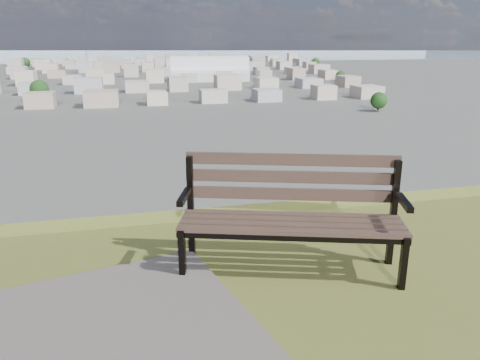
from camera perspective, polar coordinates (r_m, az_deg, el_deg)
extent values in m
cube|color=#463328|center=(4.06, 6.34, -6.32)|extent=(1.94, 0.70, 0.04)
cube|color=#463328|center=(4.18, 6.28, -5.59)|extent=(1.94, 0.70, 0.04)
cube|color=#463328|center=(4.30, 6.23, -4.91)|extent=(1.94, 0.70, 0.04)
cube|color=#463328|center=(4.43, 6.18, -4.27)|extent=(1.94, 0.70, 0.04)
cube|color=#463328|center=(4.45, 6.23, -1.72)|extent=(1.92, 0.64, 0.11)
cube|color=#463328|center=(4.43, 6.28, 0.37)|extent=(1.92, 0.64, 0.11)
cube|color=#463328|center=(4.41, 6.34, 2.48)|extent=(1.92, 0.64, 0.11)
cube|color=black|center=(4.21, -7.05, -9.09)|extent=(0.07, 0.08, 0.49)
cube|color=black|center=(4.54, -6.01, -3.42)|extent=(0.07, 0.08, 1.02)
cube|color=black|center=(4.32, -6.58, -5.29)|extent=(0.22, 0.55, 0.06)
cube|color=black|center=(4.18, -6.85, -2.04)|extent=(0.17, 0.40, 0.05)
cube|color=black|center=(4.28, 19.31, -9.51)|extent=(0.07, 0.08, 0.49)
cube|color=black|center=(4.61, 18.18, -3.90)|extent=(0.07, 0.08, 1.02)
cube|color=black|center=(4.40, 18.87, -5.76)|extent=(0.22, 0.55, 0.06)
cube|color=black|center=(4.25, 19.40, -2.58)|extent=(0.17, 0.40, 0.05)
cube|color=black|center=(4.07, 6.32, -7.03)|extent=(1.92, 0.65, 0.04)
cube|color=black|center=(4.46, 6.16, -4.82)|extent=(1.92, 0.65, 0.04)
cube|color=silver|center=(311.75, -3.74, 12.49)|extent=(51.36, 25.33, 5.52)
cylinder|color=white|center=(311.54, -3.75, 13.00)|extent=(51.36, 25.33, 20.98)
cube|color=#B9AA9E|center=(205.33, -22.98, 9.08)|extent=(11.00, 11.00, 7.00)
cube|color=beige|center=(202.77, -16.21, 9.66)|extent=(11.00, 11.00, 7.00)
cube|color=#A8A7AC|center=(203.03, -9.34, 10.11)|extent=(11.00, 11.00, 7.00)
cube|color=beige|center=(206.11, -2.57, 10.41)|extent=(11.00, 11.00, 7.00)
cube|color=tan|center=(211.88, 3.93, 10.57)|extent=(11.00, 11.00, 7.00)
cube|color=#BFB3A8|center=(220.13, 10.01, 10.60)|extent=(11.00, 11.00, 7.00)
cube|color=#B0A9A0|center=(230.59, 15.60, 10.52)|extent=(11.00, 11.00, 7.00)
cube|color=#A8A7AC|center=(256.38, -23.94, 10.30)|extent=(11.00, 11.00, 7.00)
cube|color=beige|center=(253.20, -18.52, 10.80)|extent=(11.00, 11.00, 7.00)
cube|color=tan|center=(252.27, -12.99, 11.22)|extent=(11.00, 11.00, 7.00)
cube|color=#BFB3A8|center=(253.62, -7.46, 11.53)|extent=(11.00, 11.00, 7.00)
cube|color=#B0A9A0|center=(257.21, -2.03, 11.73)|extent=(11.00, 11.00, 7.00)
cube|color=beige|center=(262.96, 3.22, 11.83)|extent=(11.00, 11.00, 7.00)
cube|color=#B9AA9E|center=(270.71, 8.20, 11.84)|extent=(11.00, 11.00, 7.00)
cube|color=beige|center=(280.32, 12.87, 11.76)|extent=(11.00, 11.00, 7.00)
cube|color=#BFB3A8|center=(307.55, -24.58, 11.11)|extent=(11.00, 11.00, 7.00)
cube|color=#B0A9A0|center=(303.96, -20.06, 11.55)|extent=(11.00, 11.00, 7.00)
cube|color=beige|center=(302.24, -15.46, 11.93)|extent=(11.00, 11.00, 7.00)
cube|color=#B9AA9E|center=(302.41, -10.82, 12.24)|extent=(11.00, 11.00, 7.00)
cube|color=beige|center=(304.49, -6.20, 12.46)|extent=(11.00, 11.00, 7.00)
cube|color=#A8A7AC|center=(308.42, -1.67, 12.61)|extent=(11.00, 11.00, 7.00)
cube|color=beige|center=(314.15, 2.73, 12.68)|extent=(11.00, 11.00, 7.00)
cube|color=tan|center=(321.56, 6.95, 12.68)|extent=(11.00, 11.00, 7.00)
cube|color=#BFB3A8|center=(330.56, 10.96, 12.61)|extent=(11.00, 11.00, 7.00)
cube|color=beige|center=(358.79, -25.04, 11.69)|extent=(11.00, 11.00, 7.00)
cube|color=#A8A7AC|center=(354.91, -21.17, 12.08)|extent=(11.00, 11.00, 7.00)
cube|color=beige|center=(352.62, -17.23, 12.43)|extent=(11.00, 11.00, 7.00)
cube|color=tan|center=(351.95, -13.24, 12.72)|extent=(11.00, 11.00, 7.00)
cube|color=#BFB3A8|center=(352.92, -9.25, 12.96)|extent=(11.00, 11.00, 7.00)
cube|color=#B0A9A0|center=(355.51, -5.29, 13.13)|extent=(11.00, 11.00, 7.00)
cube|color=beige|center=(359.69, -1.40, 13.24)|extent=(11.00, 11.00, 7.00)
cube|color=#B9AA9E|center=(365.40, 2.38, 13.29)|extent=(11.00, 11.00, 7.00)
cube|color=beige|center=(372.57, 6.04, 13.28)|extent=(11.00, 11.00, 7.00)
cube|color=#A8A7AC|center=(381.12, 9.54, 13.23)|extent=(11.00, 11.00, 7.00)
cube|color=#B0A9A0|center=(410.08, -25.39, 12.12)|extent=(11.00, 11.00, 7.00)
cube|color=beige|center=(405.98, -22.01, 12.48)|extent=(11.00, 11.00, 7.00)
cube|color=#B9AA9E|center=(403.26, -18.56, 12.80)|extent=(11.00, 11.00, 7.00)
cube|color=beige|center=(401.97, -15.07, 13.08)|extent=(11.00, 11.00, 7.00)
cube|color=#A8A7AC|center=(402.10, -11.57, 13.31)|extent=(11.00, 11.00, 7.00)
cube|color=beige|center=(403.66, -8.07, 13.49)|extent=(11.00, 11.00, 7.00)
cube|color=tan|center=(406.64, -4.61, 13.62)|extent=(11.00, 11.00, 7.00)
cube|color=#BFB3A8|center=(411.00, -1.21, 13.71)|extent=(11.00, 11.00, 7.00)
cube|color=#B0A9A0|center=(416.69, 2.12, 13.75)|extent=(11.00, 11.00, 7.00)
cube|color=beige|center=(423.68, 5.34, 13.74)|extent=(11.00, 11.00, 7.00)
cube|color=#B9AA9E|center=(431.88, 8.45, 13.70)|extent=(11.00, 11.00, 7.00)
cube|color=tan|center=(461.40, -25.66, 12.46)|extent=(11.00, 11.00, 7.00)
cube|color=#BFB3A8|center=(457.13, -22.66, 12.78)|extent=(11.00, 11.00, 7.00)
cube|color=#B0A9A0|center=(454.08, -19.60, 13.08)|extent=(11.00, 11.00, 7.00)
cube|color=beige|center=(452.30, -16.50, 13.34)|extent=(11.00, 11.00, 7.00)
cube|color=#B9AA9E|center=(451.78, -13.38, 13.57)|extent=(11.00, 11.00, 7.00)
cube|color=beige|center=(452.53, -10.26, 13.75)|extent=(11.00, 11.00, 7.00)
cube|color=#A8A7AC|center=(454.56, -7.15, 13.90)|extent=(11.00, 11.00, 7.00)
cube|color=beige|center=(457.83, -4.08, 14.01)|extent=(11.00, 11.00, 7.00)
cube|color=tan|center=(462.33, -1.05, 14.08)|extent=(11.00, 11.00, 7.00)
cube|color=#BFB3A8|center=(468.02, 1.91, 14.10)|extent=(11.00, 11.00, 7.00)
cube|color=#B0A9A0|center=(474.85, 4.79, 14.10)|extent=(11.00, 11.00, 7.00)
cube|color=beige|center=(482.78, 7.59, 14.06)|extent=(11.00, 11.00, 7.00)
cube|color=beige|center=(512.74, -25.88, 12.72)|extent=(11.00, 11.00, 7.00)
cube|color=tan|center=(508.33, -23.18, 13.02)|extent=(11.00, 11.00, 7.00)
cube|color=#BFB3A8|center=(505.02, -20.43, 13.30)|extent=(11.00, 11.00, 7.00)
cube|color=#B0A9A0|center=(502.85, -17.65, 13.55)|extent=(11.00, 11.00, 7.00)
cube|color=beige|center=(501.81, -14.84, 13.76)|extent=(11.00, 11.00, 7.00)
cube|color=#B9AA9E|center=(501.91, -12.03, 13.95)|extent=(11.00, 11.00, 7.00)
cube|color=beige|center=(503.17, -9.21, 14.11)|extent=(11.00, 11.00, 7.00)
cube|color=#A8A7AC|center=(505.56, -6.42, 14.23)|extent=(11.00, 11.00, 7.00)
cube|color=beige|center=(509.07, -3.65, 14.31)|extent=(11.00, 11.00, 7.00)
cube|color=tan|center=(513.68, -0.93, 14.37)|extent=(11.00, 11.00, 7.00)
cube|color=#BFB3A8|center=(519.36, 1.74, 14.39)|extent=(11.00, 11.00, 7.00)
cube|color=#B0A9A0|center=(526.07, 4.35, 14.39)|extent=(11.00, 11.00, 7.00)
cube|color=beige|center=(533.78, 6.89, 14.35)|extent=(11.00, 11.00, 7.00)
cube|color=beige|center=(564.09, -26.05, 12.94)|extent=(11.00, 11.00, 7.00)
cube|color=tan|center=(559.57, -23.60, 13.22)|extent=(11.00, 11.00, 7.00)
cube|color=#BFB3A8|center=(556.05, -21.11, 13.48)|extent=(11.00, 11.00, 7.00)
cube|color=#B0A9A0|center=(553.56, -18.58, 13.71)|extent=(11.00, 11.00, 7.00)
cube|color=beige|center=(552.09, -16.04, 13.92)|extent=(11.00, 11.00, 7.00)
cube|color=#B9AA9E|center=(551.66, -13.48, 14.10)|extent=(11.00, 11.00, 7.00)
cube|color=beige|center=(552.28, -10.91, 14.26)|extent=(11.00, 11.00, 7.00)
cube|color=#A8A7AC|center=(553.94, -8.35, 14.39)|extent=(11.00, 11.00, 7.00)
cube|color=beige|center=(556.63, -5.82, 14.49)|extent=(11.00, 11.00, 7.00)
cube|color=tan|center=(560.34, -3.30, 14.56)|extent=(11.00, 11.00, 7.00)
cube|color=#BFB3A8|center=(565.04, -0.83, 14.61)|extent=(11.00, 11.00, 7.00)
cube|color=#B0A9A0|center=(570.71, 1.60, 14.63)|extent=(11.00, 11.00, 7.00)
cube|color=beige|center=(577.33, 3.98, 14.62)|extent=(11.00, 11.00, 7.00)
cube|color=#B9AA9E|center=(584.86, 6.31, 14.59)|extent=(11.00, 11.00, 7.00)
cylinder|color=#34251A|center=(187.50, 16.49, 8.33)|extent=(0.80, 0.80, 2.10)
sphere|color=black|center=(187.09, 16.57, 9.28)|extent=(6.30, 6.30, 6.30)
cylinder|color=#34251A|center=(225.83, -23.15, 9.12)|extent=(0.80, 0.80, 2.70)
sphere|color=black|center=(225.40, -23.27, 10.13)|extent=(8.10, 8.10, 8.10)
cylinder|color=#34251A|center=(311.80, 12.10, 11.83)|extent=(0.80, 0.80, 1.95)
sphere|color=black|center=(311.56, 12.14, 12.37)|extent=(5.85, 5.85, 5.85)
cylinder|color=#34251A|center=(406.78, -4.60, 13.29)|extent=(0.80, 0.80, 2.25)
sphere|color=black|center=(406.58, -4.61, 13.77)|extent=(6.75, 6.75, 6.75)
cylinder|color=#34251A|center=(470.13, -24.65, 12.38)|extent=(0.80, 0.80, 2.85)
sphere|color=black|center=(469.92, -24.72, 12.90)|extent=(8.55, 8.55, 8.55)
cylinder|color=#34251A|center=(305.22, -5.42, 12.04)|extent=(0.80, 0.80, 2.10)
sphere|color=black|center=(304.96, -5.44, 12.62)|extent=(6.30, 6.30, 6.30)
cylinder|color=#34251A|center=(455.74, 9.18, 13.55)|extent=(0.80, 0.80, 2.55)
sphere|color=black|center=(455.54, 9.20, 14.03)|extent=(7.65, 7.65, 7.65)
cube|color=#8BA0B1|center=(901.57, -13.62, 14.83)|extent=(2400.00, 700.00, 0.12)
cube|color=#9BAAC1|center=(1399.47, -7.37, 16.68)|extent=(700.00, 220.00, 45.00)
cube|color=#9BAAC1|center=(1572.78, 11.70, 16.78)|extent=(500.00, 220.00, 60.00)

